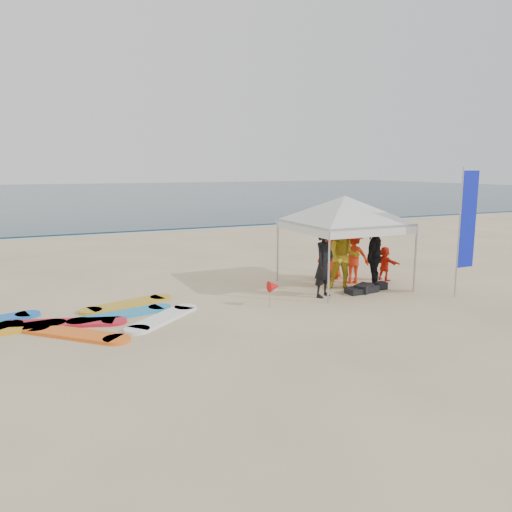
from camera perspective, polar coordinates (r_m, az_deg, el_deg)
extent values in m
plane|color=beige|center=(10.28, 5.16, -9.00)|extent=(120.00, 120.00, 0.00)
cube|color=#0C2633|center=(68.65, -20.88, 6.64)|extent=(160.00, 84.00, 0.08)
cube|color=silver|center=(27.25, -14.32, 2.69)|extent=(160.00, 1.20, 0.01)
imported|color=black|center=(13.11, 7.79, -0.78)|extent=(0.78, 0.68, 1.81)
imported|color=gold|center=(13.93, 9.96, -0.09)|extent=(1.14, 1.08, 1.87)
imported|color=#FF3616|center=(14.86, 11.02, -0.09)|extent=(1.12, 0.82, 1.56)
imported|color=black|center=(14.33, 13.35, -0.03)|extent=(1.12, 0.99, 1.81)
imported|color=red|center=(15.27, 8.60, 0.41)|extent=(0.88, 0.65, 1.64)
imported|color=red|center=(15.46, 14.48, -0.84)|extent=(0.51, 1.00, 1.03)
cylinder|color=#A5A5A8|center=(14.83, 2.48, 0.63)|extent=(0.05, 0.05, 1.84)
cylinder|color=#A5A5A8|center=(16.27, 11.18, 1.29)|extent=(0.05, 0.05, 1.84)
cylinder|color=#A5A5A8|center=(12.48, 8.32, -1.27)|extent=(0.05, 0.05, 1.84)
cylinder|color=#A5A5A8|center=(14.16, 17.74, -0.29)|extent=(0.05, 0.05, 1.84)
cube|color=silver|center=(13.15, 13.47, 2.68)|extent=(2.87, 0.02, 0.24)
cube|color=silver|center=(15.40, 7.10, 3.92)|extent=(2.87, 0.02, 0.24)
cube|color=silver|center=(13.52, 5.20, 3.11)|extent=(0.02, 2.87, 0.24)
cube|color=silver|center=(15.09, 14.36, 3.56)|extent=(0.02, 2.87, 0.24)
pyramid|color=silver|center=(14.18, 10.14, 6.80)|extent=(3.91, 3.91, 0.74)
cylinder|color=#A5A5A8|center=(13.89, 22.19, 2.44)|extent=(0.04, 0.04, 3.38)
cube|color=#0C18C2|center=(14.06, 23.08, 3.86)|extent=(0.53, 0.03, 2.51)
cylinder|color=#A5A5A8|center=(12.18, 1.57, -4.45)|extent=(0.02, 0.02, 0.60)
cone|color=red|center=(12.19, 2.08, -3.48)|extent=(0.28, 0.28, 0.28)
cube|color=black|center=(13.93, 12.24, -3.63)|extent=(0.66, 0.59, 0.22)
cube|color=black|center=(13.98, 12.83, -3.69)|extent=(0.49, 0.35, 0.18)
cube|color=black|center=(13.73, 11.36, -3.92)|extent=(0.51, 0.41, 0.16)
cube|color=black|center=(14.37, 13.98, -3.31)|extent=(0.38, 0.28, 0.20)
cube|color=#248CC4|center=(11.90, -15.14, -6.47)|extent=(1.99, 0.91, 0.07)
cube|color=red|center=(11.66, -21.23, -7.17)|extent=(2.24, 1.19, 0.07)
cube|color=gold|center=(12.75, -14.50, -5.34)|extent=(1.95, 1.04, 0.07)
cube|color=orange|center=(10.83, -19.96, -8.38)|extent=(1.79, 1.77, 0.07)
cube|color=white|center=(11.42, -10.59, -6.99)|extent=(1.75, 1.59, 0.07)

